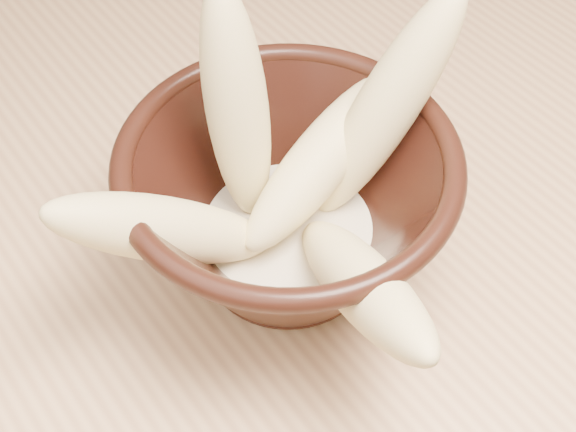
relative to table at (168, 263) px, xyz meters
The scene contains 8 objects.
table is the anchor object (origin of this frame).
bowl 0.20m from the table, 65.87° to the right, with size 0.23×0.23×0.13m.
milk_puddle 0.17m from the table, 65.87° to the right, with size 0.13×0.13×0.02m, color beige.
banana_upright 0.23m from the table, 54.35° to the right, with size 0.04×0.04×0.18m, color #E8DE89.
banana_left 0.20m from the table, 110.86° to the right, with size 0.04×0.04×0.17m, color #E8DE89.
banana_right 0.27m from the table, 41.67° to the right, with size 0.04×0.04×0.19m, color #E8DE89.
banana_across 0.22m from the table, 50.18° to the right, with size 0.04×0.04×0.17m, color #E8DE89.
banana_front 0.27m from the table, 78.50° to the right, with size 0.04×0.04×0.19m, color #E8DE89.
Camera 1 is at (-0.16, -0.40, 1.26)m, focal length 50.00 mm.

